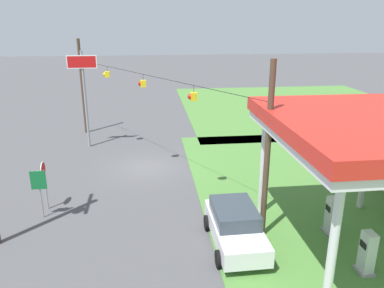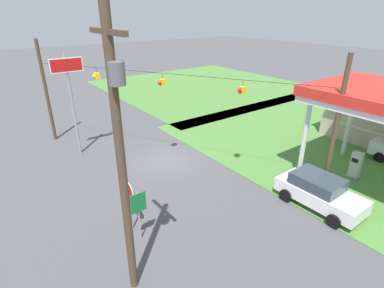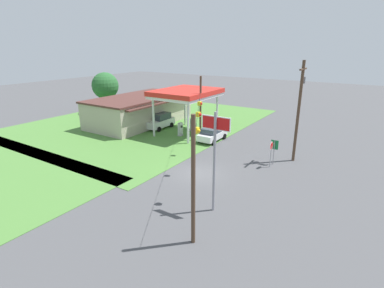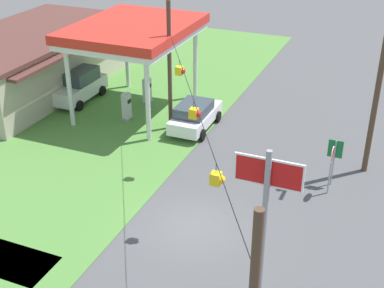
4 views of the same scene
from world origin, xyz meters
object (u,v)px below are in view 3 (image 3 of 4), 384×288
object	(u,v)px
gas_station_canopy	(186,94)
fuel_pump_far	(192,125)
car_at_pumps_rear	(160,121)
stop_sign_roadside	(271,149)
gas_station_store	(140,110)
stop_sign_overhead	(215,144)
utility_pole_main	(299,107)
car_at_pumps_front	(212,134)
fuel_pump_near	(180,130)
tree_behind_station	(105,86)
route_sign	(274,147)

from	to	relation	value
gas_station_canopy	fuel_pump_far	size ratio (longest dim) A/B	4.89
car_at_pumps_rear	stop_sign_roadside	xyz separation A→B (m)	(-5.17, -17.31, 0.76)
gas_station_canopy	fuel_pump_far	distance (m)	4.52
gas_station_store	stop_sign_overhead	distance (m)	26.21
stop_sign_roadside	utility_pole_main	world-z (taller)	utility_pole_main
gas_station_store	car_at_pumps_rear	xyz separation A→B (m)	(-0.73, -4.29, -0.92)
car_at_pumps_front	car_at_pumps_rear	bearing A→B (deg)	82.19
gas_station_store	utility_pole_main	size ratio (longest dim) A/B	1.59
stop_sign_roadside	utility_pole_main	bearing A→B (deg)	155.26
car_at_pumps_front	fuel_pump_near	bearing A→B (deg)	93.87
gas_station_store	tree_behind_station	xyz separation A→B (m)	(2.22, 9.55, 2.56)
gas_station_canopy	fuel_pump_near	distance (m)	4.52
route_sign	car_at_pumps_rear	bearing A→B (deg)	76.09
fuel_pump_near	utility_pole_main	bearing A→B (deg)	-93.13
route_sign	car_at_pumps_front	bearing A→B (deg)	69.44
stop_sign_roadside	fuel_pump_near	bearing A→B (deg)	-106.12
gas_station_store	car_at_pumps_rear	size ratio (longest dim) A/B	3.42
fuel_pump_near	fuel_pump_far	bearing A→B (deg)	0.00
gas_station_store	fuel_pump_far	xyz separation A→B (m)	(0.61, -8.67, -1.16)
car_at_pumps_front	utility_pole_main	distance (m)	10.95
gas_station_canopy	route_sign	bearing A→B (deg)	-108.14
fuel_pump_near	fuel_pump_far	xyz separation A→B (m)	(2.77, 0.00, 0.00)
fuel_pump_near	utility_pole_main	xyz separation A→B (m)	(-0.78, -14.29, 4.59)
stop_sign_overhead	tree_behind_station	bearing A→B (deg)	59.81
car_at_pumps_rear	route_sign	distance (m)	17.86
car_at_pumps_front	utility_pole_main	xyz separation A→B (m)	(-1.14, -9.91, 4.52)
fuel_pump_near	route_sign	distance (m)	13.28
gas_station_canopy	fuel_pump_far	world-z (taller)	gas_station_canopy
gas_station_store	stop_sign_overhead	xyz separation A→B (m)	(-15.52, -20.93, 2.84)
gas_station_store	fuel_pump_far	bearing A→B (deg)	-85.98
route_sign	gas_station_canopy	bearing A→B (deg)	71.86
car_at_pumps_front	gas_station_store	bearing A→B (deg)	81.34
stop_sign_overhead	stop_sign_roadside	bearing A→B (deg)	-3.98
stop_sign_roadside	tree_behind_station	size ratio (longest dim) A/B	0.37
fuel_pump_near	utility_pole_main	distance (m)	15.03
utility_pole_main	car_at_pumps_front	bearing A→B (deg)	83.44
stop_sign_roadside	route_sign	world-z (taller)	stop_sign_roadside
car_at_pumps_rear	stop_sign_overhead	world-z (taller)	stop_sign_overhead
gas_station_store	fuel_pump_near	xyz separation A→B (m)	(-2.16, -8.67, -1.16)
stop_sign_overhead	route_sign	bearing A→B (deg)	-3.68
gas_station_store	fuel_pump_far	distance (m)	8.77
gas_station_canopy	fuel_pump_near	bearing A→B (deg)	-179.94
gas_station_store	utility_pole_main	distance (m)	23.40
route_sign	stop_sign_overhead	bearing A→B (deg)	176.32
gas_station_store	stop_sign_roadside	bearing A→B (deg)	-105.28
stop_sign_roadside	stop_sign_overhead	bearing A→B (deg)	-3.98
stop_sign_roadside	gas_station_canopy	bearing A→B (deg)	-111.61
utility_pole_main	tree_behind_station	bearing A→B (deg)	80.98
fuel_pump_far	route_sign	distance (m)	14.13
fuel_pump_near	stop_sign_overhead	world-z (taller)	stop_sign_overhead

